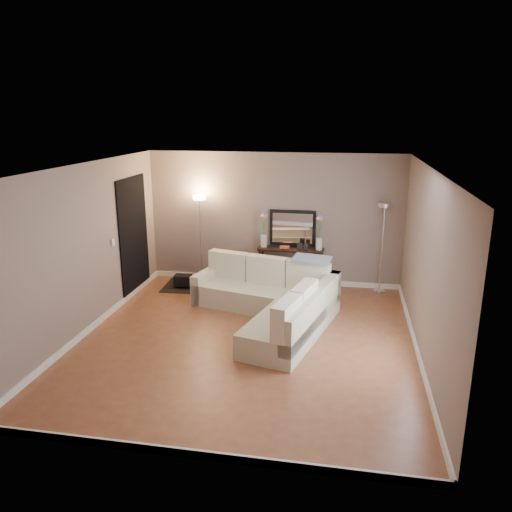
% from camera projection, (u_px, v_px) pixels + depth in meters
% --- Properties ---
extents(floor, '(5.00, 5.50, 0.01)m').
position_uv_depth(floor, '(247.00, 340.00, 7.56)').
color(floor, brown).
rests_on(floor, ground).
extents(ceiling, '(5.00, 5.50, 0.01)m').
position_uv_depth(ceiling, '(246.00, 166.00, 6.84)').
color(ceiling, white).
rests_on(ceiling, ground).
extents(wall_back, '(5.00, 0.02, 2.60)m').
position_uv_depth(wall_back, '(274.00, 219.00, 9.81)').
color(wall_back, gray).
rests_on(wall_back, ground).
extents(wall_front, '(5.00, 0.02, 2.60)m').
position_uv_depth(wall_front, '(187.00, 340.00, 4.59)').
color(wall_front, gray).
rests_on(wall_front, ground).
extents(wall_left, '(0.02, 5.50, 2.60)m').
position_uv_depth(wall_left, '(86.00, 250.00, 7.63)').
color(wall_left, gray).
rests_on(wall_left, ground).
extents(wall_right, '(0.02, 5.50, 2.60)m').
position_uv_depth(wall_right, '(427.00, 267.00, 6.77)').
color(wall_right, gray).
rests_on(wall_right, ground).
extents(baseboard_back, '(5.00, 0.03, 0.10)m').
position_uv_depth(baseboard_back, '(273.00, 280.00, 10.13)').
color(baseboard_back, white).
rests_on(baseboard_back, ground).
extents(baseboard_front, '(5.00, 0.03, 0.10)m').
position_uv_depth(baseboard_front, '(192.00, 454.00, 4.96)').
color(baseboard_front, white).
rests_on(baseboard_front, ground).
extents(baseboard_left, '(0.03, 5.50, 0.10)m').
position_uv_depth(baseboard_left, '(94.00, 325.00, 7.97)').
color(baseboard_left, white).
rests_on(baseboard_left, ground).
extents(baseboard_right, '(0.03, 5.50, 0.10)m').
position_uv_depth(baseboard_right, '(417.00, 350.00, 7.11)').
color(baseboard_right, white).
rests_on(baseboard_right, ground).
extents(doorway, '(0.02, 1.20, 2.20)m').
position_uv_depth(doorway, '(134.00, 236.00, 9.29)').
color(doorway, black).
rests_on(doorway, ground).
extents(switch_plate, '(0.02, 0.08, 0.12)m').
position_uv_depth(switch_plate, '(113.00, 242.00, 8.46)').
color(switch_plate, white).
rests_on(switch_plate, ground).
extents(sectional_sofa, '(2.63, 2.93, 0.88)m').
position_uv_depth(sectional_sofa, '(273.00, 300.00, 8.25)').
color(sectional_sofa, beige).
rests_on(sectional_sofa, floor).
extents(throw_blanket, '(0.69, 0.48, 0.08)m').
position_uv_depth(throw_blanket, '(312.00, 259.00, 8.45)').
color(throw_blanket, '#7F95A3').
rests_on(throw_blanket, sectional_sofa).
extents(console_table, '(1.28, 0.39, 0.78)m').
position_uv_depth(console_table, '(287.00, 265.00, 9.78)').
color(console_table, black).
rests_on(console_table, floor).
extents(leaning_mirror, '(0.90, 0.08, 0.71)m').
position_uv_depth(leaning_mirror, '(293.00, 228.00, 9.72)').
color(leaning_mirror, black).
rests_on(leaning_mirror, console_table).
extents(table_decor, '(0.54, 0.12, 0.13)m').
position_uv_depth(table_decor, '(291.00, 247.00, 9.62)').
color(table_decor, '#D64C25').
rests_on(table_decor, console_table).
extents(flower_vase_left, '(0.15, 0.12, 0.67)m').
position_uv_depth(flower_vase_left, '(264.00, 232.00, 9.70)').
color(flower_vase_left, silver).
rests_on(flower_vase_left, console_table).
extents(flower_vase_right, '(0.15, 0.12, 0.67)m').
position_uv_depth(flower_vase_right, '(319.00, 235.00, 9.47)').
color(flower_vase_right, silver).
rests_on(flower_vase_right, console_table).
extents(floor_lamp_lit, '(0.26, 0.26, 1.76)m').
position_uv_depth(floor_lamp_lit, '(200.00, 222.00, 9.85)').
color(floor_lamp_lit, silver).
rests_on(floor_lamp_lit, floor).
extents(floor_lamp_unlit, '(0.25, 0.25, 1.73)m').
position_uv_depth(floor_lamp_unlit, '(383.00, 230.00, 9.24)').
color(floor_lamp_unlit, silver).
rests_on(floor_lamp_unlit, floor).
extents(charcoal_rug, '(1.20, 0.93, 0.02)m').
position_uv_depth(charcoal_rug, '(194.00, 286.00, 9.89)').
color(charcoal_rug, black).
rests_on(charcoal_rug, floor).
extents(black_bag, '(0.34, 0.25, 0.21)m').
position_uv_depth(black_bag, '(183.00, 280.00, 9.78)').
color(black_bag, black).
rests_on(black_bag, charcoal_rug).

